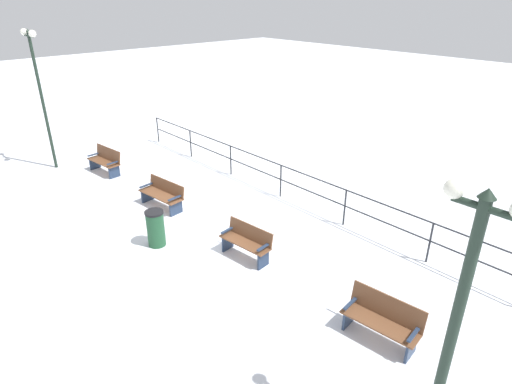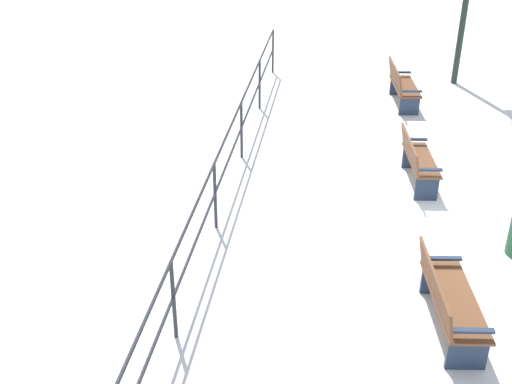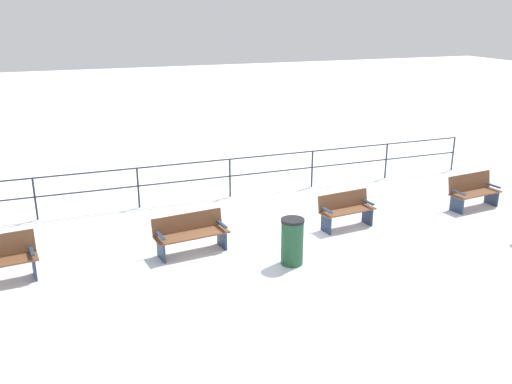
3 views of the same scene
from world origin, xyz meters
TOP-DOWN VIEW (x-y plane):
  - ground_plane at (0.00, 0.00)m, footprint 80.00×80.00m
  - bench_second at (-0.02, -1.95)m, footprint 0.75×1.67m
  - bench_third at (-0.09, 1.93)m, footprint 0.63×1.46m
  - bench_fourth at (-0.14, 5.81)m, footprint 0.70×1.54m
  - waterfront_railing at (-3.26, -0.00)m, footprint 0.05×15.44m

SIDE VIEW (x-z plane):
  - ground_plane at x=0.00m, z-range 0.00..0.00m
  - bench_second at x=-0.02m, z-range 0.02..0.86m
  - bench_third at x=-0.09m, z-range 0.03..0.88m
  - bench_fourth at x=-0.14m, z-range 0.01..0.91m
  - waterfront_railing at x=-3.26m, z-range 0.21..1.33m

